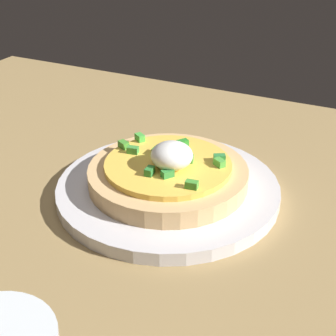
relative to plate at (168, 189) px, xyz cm
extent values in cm
cube|color=olive|center=(2.07, 7.86, -2.27)|extent=(104.32, 85.92, 3.04)
cylinder|color=silver|center=(0.00, 0.00, 0.00)|extent=(25.38, 25.38, 1.49)
cylinder|color=tan|center=(0.00, 0.00, 1.78)|extent=(18.05, 18.05, 2.06)
cylinder|color=#F3C149|center=(0.00, 0.00, 3.13)|extent=(14.29, 14.29, 0.65)
ellipsoid|color=white|center=(-0.84, 0.79, 4.91)|extent=(4.58, 4.58, 2.91)
cube|color=green|center=(-5.40, -1.80, 3.86)|extent=(1.51, 1.36, 0.80)
cube|color=green|center=(-0.11, 1.25, 3.86)|extent=(1.39, 1.00, 0.80)
cube|color=green|center=(-1.88, -1.08, 3.86)|extent=(1.45, 1.11, 0.80)
cube|color=#2D7B32|center=(0.58, 3.25, 3.86)|extent=(0.91, 1.35, 0.80)
cube|color=green|center=(4.63, -0.26, 3.86)|extent=(1.39, 0.99, 0.80)
cube|color=green|center=(5.53, -3.55, 3.86)|extent=(1.51, 1.36, 0.80)
cube|color=green|center=(-4.56, 3.84, 3.86)|extent=(1.36, 0.94, 0.80)
cube|color=#469431|center=(6.30, -0.98, 3.86)|extent=(1.50, 1.27, 0.80)
cube|color=#2B8B2A|center=(0.20, -4.37, 3.86)|extent=(1.38, 1.51, 0.80)
cube|color=#24822F|center=(1.28, -0.82, 3.86)|extent=(1.14, 1.46, 0.80)
cube|color=#33893A|center=(-1.36, 2.88, 3.86)|extent=(1.39, 1.51, 0.80)
cube|color=green|center=(2.46, -1.36, 3.86)|extent=(0.81, 1.29, 0.80)
cube|color=#2F833C|center=(-5.03, -2.80, 3.86)|extent=(1.51, 1.32, 0.80)
camera|label=1|loc=(-21.33, 43.56, 29.79)|focal=53.02mm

